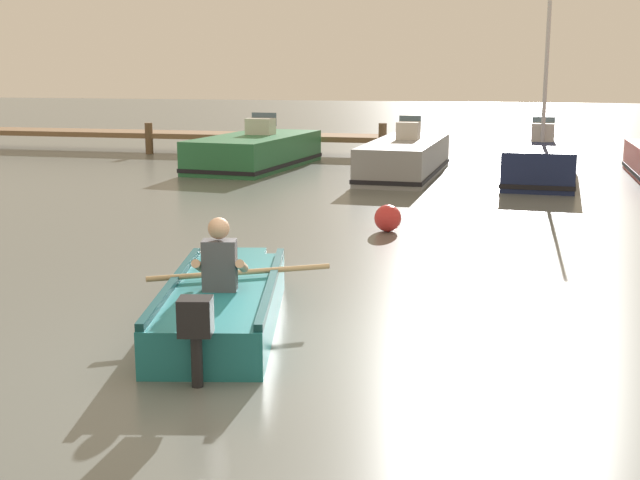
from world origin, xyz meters
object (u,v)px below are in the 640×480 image
Objects in this scene: moored_boat_navy at (541,161)px; mooring_buoy at (388,218)px; moored_boat_green at (256,152)px; moored_boat_grey at (405,159)px; rowboat_with_person at (224,302)px.

mooring_buoy is at bearing -109.27° from moored_boat_navy.
mooring_buoy is (4.86, -8.03, -0.19)m from moored_boat_green.
moored_boat_grey is 7.30m from mooring_buoy.
moored_boat_grey reaches higher than mooring_buoy.
moored_boat_navy is 12.44× the size of mooring_buoy.
moored_boat_green is 0.92× the size of moored_boat_navy.
moored_boat_navy reaches higher than moored_boat_green.
moored_boat_green is at bearing 121.18° from mooring_buoy.
moored_boat_green is 9.39m from mooring_buoy.
moored_boat_grey is at bearing -176.57° from moored_boat_navy.
rowboat_with_person is 12.69m from moored_boat_grey.
mooring_buoy is at bearing 80.61° from rowboat_with_person.
rowboat_with_person is at bearing -105.21° from moored_boat_navy.
rowboat_with_person reaches higher than mooring_buoy.
moored_boat_navy is at bearing -4.38° from moored_boat_green.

